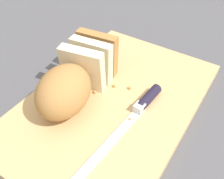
{
  "coord_description": "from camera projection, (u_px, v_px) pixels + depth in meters",
  "views": [
    {
      "loc": [
        -0.32,
        -0.19,
        0.39
      ],
      "look_at": [
        0.0,
        0.0,
        0.05
      ],
      "focal_mm": 41.39,
      "sensor_mm": 36.0,
      "label": 1
    }
  ],
  "objects": [
    {
      "name": "crumb_stray_left",
      "position": [
        130.0,
        88.0,
        0.55
      ],
      "size": [
        0.01,
        0.01,
        0.01
      ],
      "primitive_type": "sphere",
      "color": "tan",
      "rests_on": "cutting_board"
    },
    {
      "name": "cutting_board",
      "position": [
        112.0,
        103.0,
        0.54
      ],
      "size": [
        0.48,
        0.33,
        0.02
      ],
      "primitive_type": "cube",
      "rotation": [
        0.0,
        0.0,
        -0.04
      ],
      "color": "tan",
      "rests_on": "ground_plane"
    },
    {
      "name": "ground_plane",
      "position": [
        112.0,
        106.0,
        0.54
      ],
      "size": [
        3.0,
        3.0,
        0.0
      ],
      "primitive_type": "plane",
      "color": "#4C4C51"
    },
    {
      "name": "crumb_near_loaf",
      "position": [
        95.0,
        91.0,
        0.55
      ],
      "size": [
        0.01,
        0.01,
        0.01
      ],
      "primitive_type": "sphere",
      "color": "tan",
      "rests_on": "cutting_board"
    },
    {
      "name": "crumb_near_knife",
      "position": [
        130.0,
        119.0,
        0.49
      ],
      "size": [
        0.01,
        0.01,
        0.01
      ],
      "primitive_type": "sphere",
      "color": "tan",
      "rests_on": "cutting_board"
    },
    {
      "name": "bread_knife",
      "position": [
        138.0,
        110.0,
        0.5
      ],
      "size": [
        0.3,
        0.05,
        0.02
      ],
      "rotation": [
        0.0,
        0.0,
        3.04
      ],
      "color": "silver",
      "rests_on": "cutting_board"
    },
    {
      "name": "bread_loaf",
      "position": [
        74.0,
        80.0,
        0.51
      ],
      "size": [
        0.22,
        0.12,
        0.1
      ],
      "rotation": [
        0.0,
        0.0,
        0.13
      ],
      "color": "#A8753D",
      "rests_on": "cutting_board"
    },
    {
      "name": "crumb_stray_right",
      "position": [
        114.0,
        85.0,
        0.56
      ],
      "size": [
        0.01,
        0.01,
        0.01
      ],
      "primitive_type": "sphere",
      "color": "tan",
      "rests_on": "cutting_board"
    }
  ]
}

